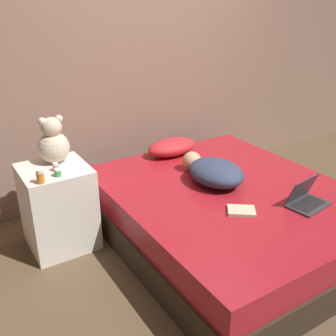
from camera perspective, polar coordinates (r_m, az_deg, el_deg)
name	(u,v)px	position (r m, az deg, el deg)	size (l,w,h in m)	color
ground_plane	(226,238)	(3.36, 8.43, -10.05)	(12.00, 12.00, 0.00)	brown
wall_back	(146,58)	(3.91, -3.25, 15.64)	(8.00, 0.06, 2.60)	#846656
bed	(228,215)	(3.24, 8.68, -6.69)	(1.73, 2.06, 0.46)	#2D2319
nightstand	(58,207)	(3.20, -15.62, -5.48)	(0.50, 0.50, 0.67)	silver
pillow	(171,147)	(3.71, 0.47, 3.05)	(0.49, 0.28, 0.16)	red
person_lying	(214,171)	(3.19, 6.62, -0.46)	(0.41, 0.66, 0.19)	#2D3851
laptop	(306,199)	(3.01, 19.37, -4.23)	(0.33, 0.25, 0.21)	#333338
teddy_bear	(53,143)	(3.11, -16.31, 3.57)	(0.24, 0.24, 0.37)	beige
bottle_green	(58,173)	(2.90, -15.70, -0.64)	(0.05, 0.05, 0.06)	#3D8E4C
bottle_orange	(40,177)	(2.82, -18.05, -1.20)	(0.05, 0.05, 0.10)	orange
bottle_pink	(56,167)	(2.99, -15.98, 0.14)	(0.05, 0.05, 0.06)	pink
book	(241,211)	(2.81, 10.61, -6.13)	(0.24, 0.23, 0.02)	#C6B793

